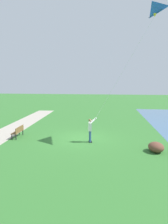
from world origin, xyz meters
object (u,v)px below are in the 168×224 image
at_px(lakeside_shrub, 156,147).
at_px(flying_kite, 151,10).
at_px(park_bench_near_walkway, 18,131).
at_px(person_kite_flyer, 90,128).

bearing_deg(lakeside_shrub, flying_kite, -80.94).
distance_m(flying_kite, park_bench_near_walkway, 13.06).
bearing_deg(flying_kite, person_kite_flyer, 10.48).
relative_size(person_kite_flyer, lakeside_shrub, 1.65).
bearing_deg(park_bench_near_walkway, lakeside_shrub, 170.38).
bearing_deg(flying_kite, lakeside_shrub, 99.06).
distance_m(person_kite_flyer, park_bench_near_walkway, 5.87).
relative_size(park_bench_near_walkway, lakeside_shrub, 1.38).
bearing_deg(park_bench_near_walkway, person_kite_flyer, 176.09).
bearing_deg(person_kite_flyer, lakeside_shrub, 162.96).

